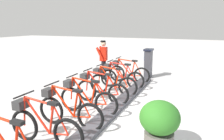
{
  "coord_description": "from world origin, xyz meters",
  "views": [
    {
      "loc": [
        -2.17,
        5.05,
        2.37
      ],
      "look_at": [
        0.5,
        -1.32,
        0.9
      ],
      "focal_mm": 35.26,
      "sensor_mm": 36.0,
      "label": 1
    }
  ],
  "objects": [
    {
      "name": "payment_kiosk",
      "position": [
        0.05,
        -4.39,
        0.67
      ],
      "size": [
        0.36,
        0.52,
        1.28
      ],
      "color": "#38383D",
      "rests_on": "ground"
    },
    {
      "name": "ground_plane",
      "position": [
        0.0,
        0.0,
        0.0
      ],
      "size": [
        60.0,
        60.0,
        0.0
      ],
      "primitive_type": "plane",
      "color": "#B7B5B1"
    },
    {
      "name": "bike_docked_3",
      "position": [
        0.63,
        -0.66,
        0.43
      ],
      "size": [
        1.72,
        0.54,
        1.02
      ],
      "color": "black",
      "rests_on": "ground"
    },
    {
      "name": "bike_docked_6",
      "position": [
        0.63,
        1.92,
        0.43
      ],
      "size": [
        1.72,
        0.54,
        1.02
      ],
      "color": "black",
      "rests_on": "ground"
    },
    {
      "name": "planter_bush",
      "position": [
        -1.51,
        1.18,
        0.54
      ],
      "size": [
        0.76,
        0.76,
        0.97
      ],
      "color": "#59544C",
      "rests_on": "ground"
    },
    {
      "name": "worker_near_rack",
      "position": [
        1.75,
        -3.34,
        0.91
      ],
      "size": [
        0.5,
        0.68,
        1.66
      ],
      "color": "white",
      "rests_on": "ground"
    },
    {
      "name": "bike_docked_4",
      "position": [
        0.63,
        0.2,
        0.43
      ],
      "size": [
        1.72,
        0.54,
        1.02
      ],
      "color": "black",
      "rests_on": "ground"
    },
    {
      "name": "bike_docked_0",
      "position": [
        0.63,
        -3.23,
        0.43
      ],
      "size": [
        1.72,
        0.54,
        1.02
      ],
      "color": "black",
      "rests_on": "ground"
    },
    {
      "name": "bike_docked_5",
      "position": [
        0.63,
        1.06,
        0.43
      ],
      "size": [
        1.72,
        0.54,
        1.02
      ],
      "color": "black",
      "rests_on": "ground"
    },
    {
      "name": "bike_docked_2",
      "position": [
        0.63,
        -1.52,
        0.43
      ],
      "size": [
        1.72,
        0.54,
        1.02
      ],
      "color": "black",
      "rests_on": "ground"
    },
    {
      "name": "bike_docked_1",
      "position": [
        0.63,
        -2.37,
        0.43
      ],
      "size": [
        1.72,
        0.54,
        1.02
      ],
      "color": "black",
      "rests_on": "ground"
    },
    {
      "name": "dock_rail_base",
      "position": [
        0.0,
        0.0,
        0.05
      ],
      "size": [
        0.44,
        7.66,
        0.1
      ],
      "primitive_type": "cube",
      "color": "#47474C",
      "rests_on": "ground"
    }
  ]
}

